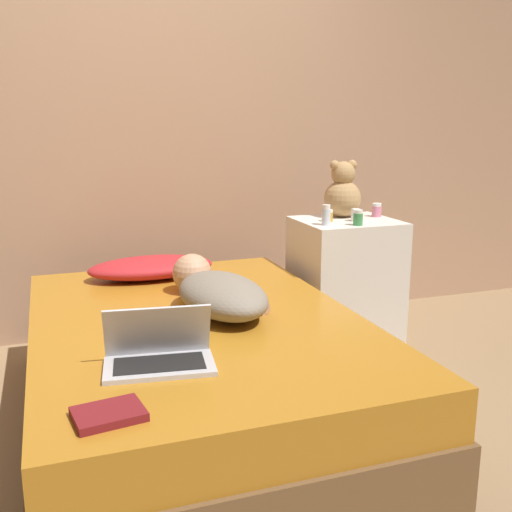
{
  "coord_description": "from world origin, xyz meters",
  "views": [
    {
      "loc": [
        -0.54,
        -2.27,
        1.25
      ],
      "look_at": [
        0.34,
        0.24,
        0.64
      ],
      "focal_mm": 42.0,
      "sensor_mm": 36.0,
      "label": 1
    }
  ],
  "objects": [
    {
      "name": "bottle_white",
      "position": [
        1.0,
        0.51,
        0.75
      ],
      "size": [
        0.05,
        0.05,
        0.07
      ],
      "color": "white",
      "rests_on": "nightstand"
    },
    {
      "name": "bottle_clear",
      "position": [
        0.8,
        0.45,
        0.77
      ],
      "size": [
        0.04,
        0.04,
        0.11
      ],
      "color": "silver",
      "rests_on": "nightstand"
    },
    {
      "name": "bed",
      "position": [
        0.0,
        0.0,
        0.23
      ],
      "size": [
        1.31,
        1.89,
        0.46
      ],
      "color": "brown",
      "rests_on": "ground_plane"
    },
    {
      "name": "bottle_green",
      "position": [
        0.95,
        0.4,
        0.76
      ],
      "size": [
        0.05,
        0.05,
        0.08
      ],
      "color": "#3D8E4C",
      "rests_on": "nightstand"
    },
    {
      "name": "wall_back",
      "position": [
        0.0,
        1.23,
        1.3
      ],
      "size": [
        8.0,
        0.06,
        2.6
      ],
      "color": "tan",
      "rests_on": "ground_plane"
    },
    {
      "name": "teddy_bear",
      "position": [
        1.0,
        0.67,
        0.85
      ],
      "size": [
        0.2,
        0.2,
        0.31
      ],
      "color": "tan",
      "rests_on": "nightstand"
    },
    {
      "name": "nightstand",
      "position": [
        0.98,
        0.56,
        0.36
      ],
      "size": [
        0.52,
        0.47,
        0.72
      ],
      "color": "silver",
      "rests_on": "ground_plane"
    },
    {
      "name": "pillow",
      "position": [
        -0.06,
        0.69,
        0.51
      ],
      "size": [
        0.63,
        0.31,
        0.11
      ],
      "color": "red",
      "rests_on": "bed"
    },
    {
      "name": "book",
      "position": [
        -0.43,
        -0.74,
        0.47
      ],
      "size": [
        0.2,
        0.17,
        0.02
      ],
      "rotation": [
        0.0,
        0.0,
        0.15
      ],
      "color": "maroon",
      "rests_on": "bed"
    },
    {
      "name": "person_lying",
      "position": [
        0.11,
        0.07,
        0.54
      ],
      "size": [
        0.39,
        0.74,
        0.18
      ],
      "rotation": [
        0.0,
        0.0,
        0.12
      ],
      "color": "gray",
      "rests_on": "bed"
    },
    {
      "name": "ground_plane",
      "position": [
        0.0,
        0.0,
        0.0
      ],
      "size": [
        12.0,
        12.0,
        0.0
      ],
      "primitive_type": "plane",
      "color": "#937551"
    },
    {
      "name": "bottle_amber",
      "position": [
        0.86,
        0.55,
        0.75
      ],
      "size": [
        0.05,
        0.05,
        0.06
      ],
      "color": "gold",
      "rests_on": "nightstand"
    },
    {
      "name": "laptop",
      "position": [
        -0.23,
        -0.44,
        0.51
      ],
      "size": [
        0.38,
        0.25,
        0.2
      ],
      "rotation": [
        0.0,
        0.0,
        -0.14
      ],
      "color": "silver",
      "rests_on": "bed"
    },
    {
      "name": "bottle_pink",
      "position": [
        1.18,
        0.61,
        0.76
      ],
      "size": [
        0.05,
        0.05,
        0.08
      ],
      "color": "pink",
      "rests_on": "nightstand"
    }
  ]
}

